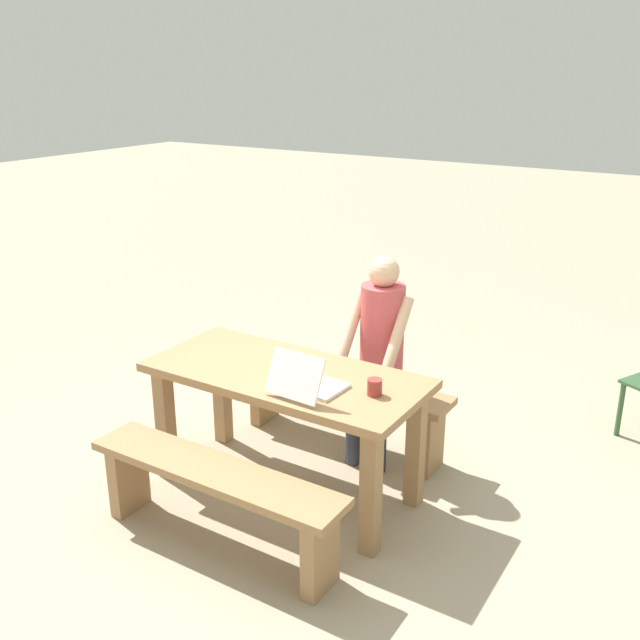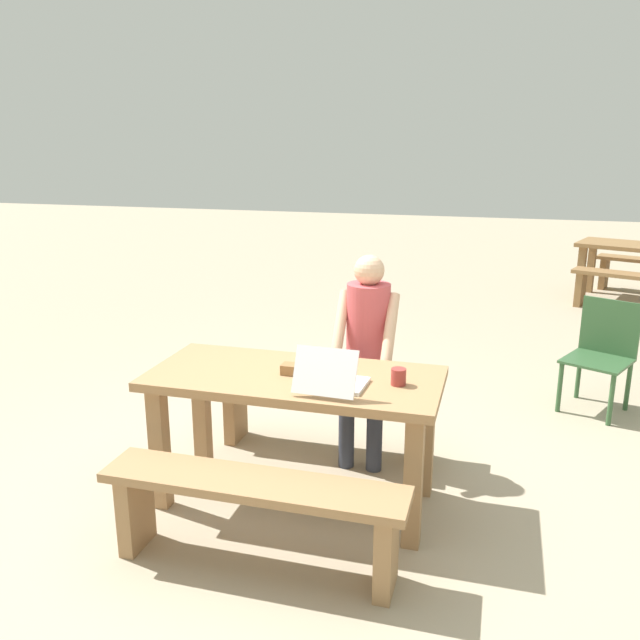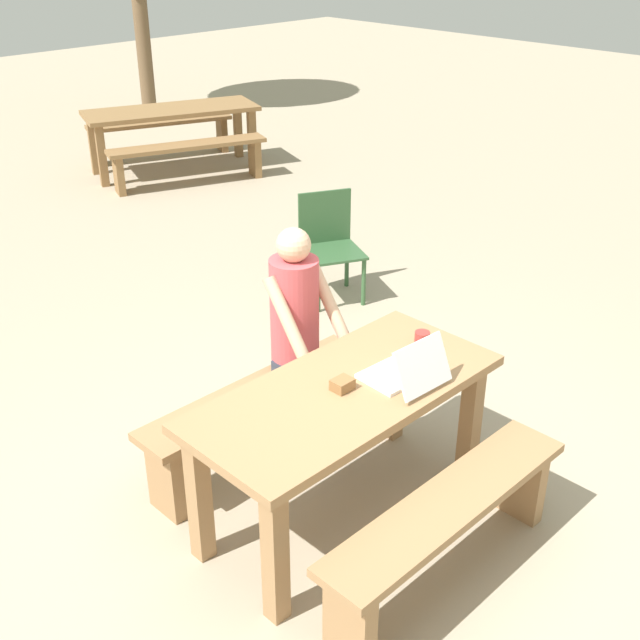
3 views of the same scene
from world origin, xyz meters
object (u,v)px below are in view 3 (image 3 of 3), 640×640
at_px(laptop, 406,371).
at_px(picnic_table_mid, 172,118).
at_px(small_pouch, 342,384).
at_px(plastic_chair, 330,243).
at_px(coffee_mug, 422,340).
at_px(person_seated, 300,326).
at_px(picnic_table_front, 345,411).

distance_m(laptop, picnic_table_mid, 6.46).
xyz_separation_m(small_pouch, plastic_chair, (1.87, 1.92, -0.35)).
bearing_deg(plastic_chair, small_pouch, -108.26).
xyz_separation_m(coffee_mug, picnic_table_mid, (2.42, 5.68, -0.19)).
bearing_deg(plastic_chair, person_seated, -114.19).
distance_m(picnic_table_front, person_seated, 0.69).
relative_size(picnic_table_front, small_pouch, 15.97).
bearing_deg(picnic_table_mid, picnic_table_front, -97.76).
bearing_deg(picnic_table_front, person_seated, 65.58).
relative_size(picnic_table_front, coffee_mug, 17.99).
relative_size(picnic_table_front, person_seated, 1.20).
xyz_separation_m(coffee_mug, plastic_chair, (1.27, 1.93, -0.37)).
bearing_deg(picnic_table_front, picnic_table_mid, 62.15).
height_order(laptop, picnic_table_mid, laptop).
relative_size(laptop, picnic_table_mid, 0.17).
height_order(person_seated, plastic_chair, person_seated).
bearing_deg(small_pouch, laptop, -32.33).
bearing_deg(laptop, picnic_table_mid, -112.19).
distance_m(laptop, person_seated, 0.78).
distance_m(picnic_table_front, small_pouch, 0.16).
bearing_deg(small_pouch, picnic_table_front, -14.15).
bearing_deg(person_seated, coffee_mug, -64.21).
bearing_deg(picnic_table_front, plastic_chair, 46.18).
bearing_deg(coffee_mug, picnic_table_mid, 66.94).
xyz_separation_m(picnic_table_front, person_seated, (0.28, 0.61, 0.14)).
bearing_deg(person_seated, plastic_chair, 39.89).
bearing_deg(small_pouch, picnic_table_mid, 61.98).
height_order(picnic_table_front, plastic_chair, plastic_chair).
relative_size(laptop, person_seated, 0.27).
height_order(small_pouch, picnic_table_mid, small_pouch).
bearing_deg(picnic_table_mid, coffee_mug, -92.98).
height_order(picnic_table_front, laptop, laptop).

